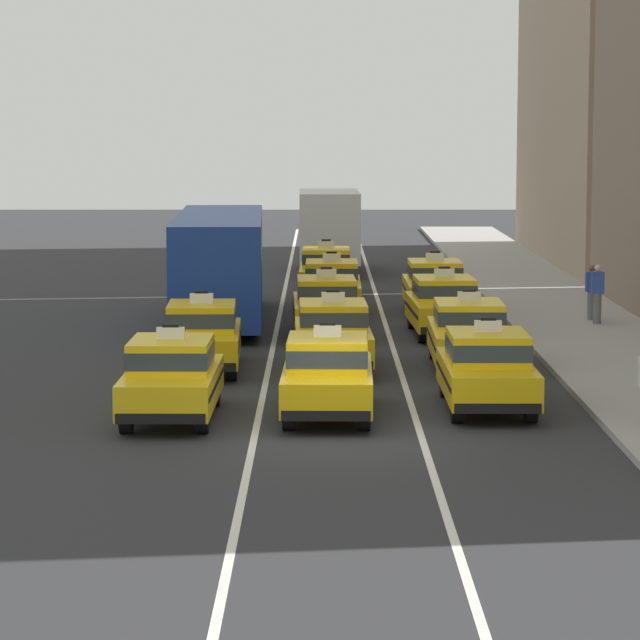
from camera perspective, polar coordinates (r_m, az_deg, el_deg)
ground_plane at (r=31.14m, az=0.52°, el=-4.18°), size 160.00×160.00×0.00m
lane_stripe_left_center at (r=50.92m, az=-1.53°, el=0.19°), size 0.14×80.00×0.01m
lane_stripe_center_right at (r=50.94m, az=2.07°, el=0.19°), size 0.14×80.00×0.01m
sidewalk_curb at (r=46.55m, az=9.21°, el=-0.45°), size 4.00×90.00×0.15m
taxi_left_nearest at (r=33.17m, az=-5.30°, el=-1.98°), size 1.86×4.58×1.96m
taxi_left_second at (r=39.51m, az=-4.24°, el=-0.52°), size 1.96×4.62×1.96m
bus_left_third at (r=49.02m, az=-3.62°, el=2.04°), size 2.87×11.28×3.22m
taxi_center_nearest at (r=33.33m, az=0.15°, el=-1.91°), size 1.90×4.59×1.96m
taxi_center_second at (r=39.67m, az=0.34°, el=-0.48°), size 1.91×4.60×1.96m
taxi_center_third at (r=45.76m, az=0.11°, el=0.52°), size 1.93×4.60×1.96m
taxi_center_fourth at (r=51.11m, az=0.30°, el=1.20°), size 1.85×4.57×1.96m
taxi_center_fifth at (r=56.32m, az=0.11°, el=1.74°), size 1.87×4.58×1.96m
box_truck_center_sixth at (r=64.59m, az=0.20°, el=3.21°), size 2.35×6.98×3.27m
taxi_right_nearest at (r=34.30m, az=5.73°, el=-1.69°), size 1.83×4.56×1.96m
taxi_right_second at (r=39.95m, az=5.08°, el=-0.45°), size 1.89×4.59×1.96m
taxi_right_third at (r=46.05m, az=4.22°, el=0.54°), size 1.96×4.62×1.96m
taxi_right_fourth at (r=51.44m, az=3.90°, el=1.22°), size 1.84×4.57×1.96m
pedestrian_mid_block at (r=48.09m, az=9.53°, el=0.91°), size 0.36×0.24×1.72m
pedestrian_trailing at (r=49.00m, az=9.33°, el=0.97°), size 0.36×0.24×1.63m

